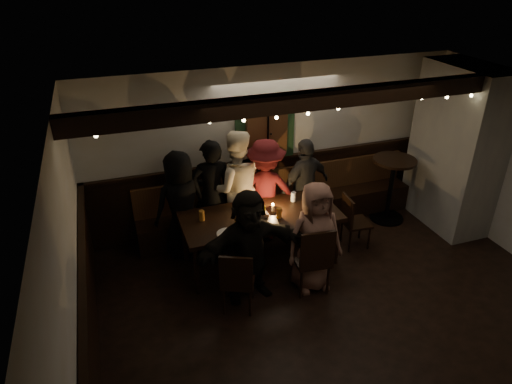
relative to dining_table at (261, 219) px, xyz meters
name	(u,v)px	position (x,y,z in m)	size (l,w,h in m)	color
room	(369,178)	(1.71, 0.02, 0.35)	(6.02, 5.01, 2.62)	black
dining_table	(261,219)	(0.00, 0.00, 0.00)	(2.21, 0.95, 0.96)	black
chair_near_left	(237,279)	(-0.62, -0.89, -0.22)	(0.54, 0.54, 0.90)	black
chair_near_right	(314,257)	(0.42, -0.86, -0.16)	(0.50, 0.50, 1.00)	black
chair_end	(352,219)	(1.44, -0.07, -0.24)	(0.42, 0.42, 0.86)	black
high_top	(392,182)	(2.44, 0.44, -0.03)	(0.69, 0.69, 1.10)	black
person_a	(181,204)	(-1.00, 0.62, 0.09)	(0.79, 0.51, 1.62)	black
person_b	(212,194)	(-0.52, 0.69, 0.14)	(0.63, 0.41, 1.72)	black
person_c	(236,187)	(-0.14, 0.71, 0.18)	(0.88, 0.68, 1.80)	#F6E9CA
person_d	(265,190)	(0.30, 0.63, 0.09)	(1.06, 0.61, 1.63)	#501114
person_e	(305,186)	(0.96, 0.62, 0.06)	(0.92, 0.38, 1.56)	#2D2D2E
person_f	(249,246)	(-0.39, -0.65, 0.05)	(1.44, 0.46, 1.55)	black
person_g	(314,237)	(0.48, -0.73, 0.05)	(0.75, 0.49, 1.54)	#895C4C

